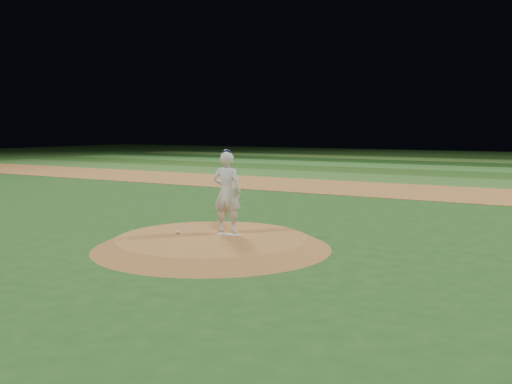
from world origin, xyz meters
TOP-DOWN VIEW (x-y plane):
  - ground at (0.00, 0.00)m, footprint 120.00×120.00m
  - infield_dirt_band at (0.00, 14.00)m, footprint 70.00×6.00m
  - outfield_stripe_0 at (0.00, 19.50)m, footprint 70.00×5.00m
  - outfield_stripe_1 at (0.00, 24.50)m, footprint 70.00×5.00m
  - outfield_stripe_2 at (0.00, 29.50)m, footprint 70.00×5.00m
  - outfield_stripe_3 at (0.00, 34.50)m, footprint 70.00×5.00m
  - outfield_stripe_4 at (0.00, 39.50)m, footprint 70.00×5.00m
  - outfield_stripe_5 at (0.00, 44.50)m, footprint 70.00×5.00m
  - pitchers_mound at (0.00, 0.00)m, footprint 5.50×5.50m
  - pitching_rubber at (0.22, 0.38)m, footprint 0.56×0.22m
  - rosin_bag at (-0.96, -0.07)m, footprint 0.11×0.11m
  - pitcher_on_mound at (-0.00, 0.64)m, footprint 0.78×0.57m

SIDE VIEW (x-z plane):
  - ground at x=0.00m, z-range 0.00..0.00m
  - outfield_stripe_0 at x=0.00m, z-range 0.00..0.02m
  - outfield_stripe_1 at x=0.00m, z-range 0.00..0.02m
  - outfield_stripe_2 at x=0.00m, z-range 0.00..0.02m
  - outfield_stripe_3 at x=0.00m, z-range 0.00..0.02m
  - outfield_stripe_4 at x=0.00m, z-range 0.00..0.02m
  - outfield_stripe_5 at x=0.00m, z-range 0.00..0.02m
  - infield_dirt_band at x=0.00m, z-range 0.00..0.02m
  - pitchers_mound at x=0.00m, z-range 0.00..0.25m
  - pitching_rubber at x=0.22m, z-range 0.25..0.28m
  - rosin_bag at x=-0.96m, z-range 0.25..0.31m
  - pitcher_on_mound at x=0.00m, z-range 0.23..2.24m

